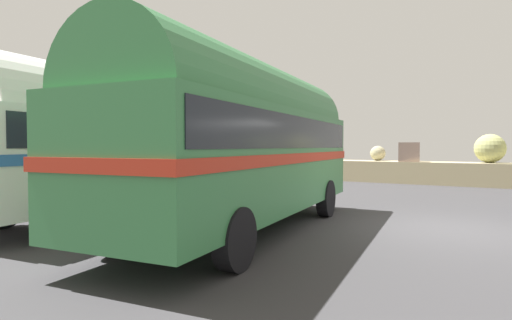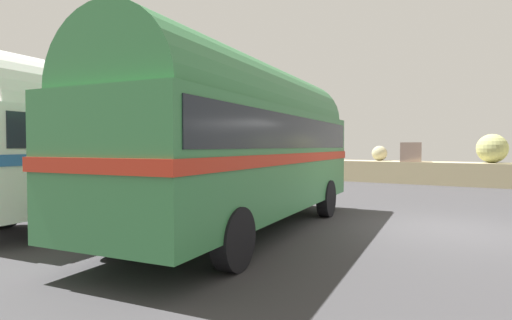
{
  "view_description": "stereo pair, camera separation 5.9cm",
  "coord_description": "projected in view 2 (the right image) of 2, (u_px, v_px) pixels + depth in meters",
  "views": [
    {
      "loc": [
        1.19,
        -9.98,
        1.87
      ],
      "look_at": [
        -3.73,
        -2.03,
        1.56
      ],
      "focal_mm": 28.9,
      "sensor_mm": 36.0,
      "label": 1
    },
    {
      "loc": [
        1.24,
        -9.95,
        1.87
      ],
      "look_at": [
        -3.73,
        -2.03,
        1.56
      ],
      "focal_mm": 28.9,
      "sensor_mm": 36.0,
      "label": 2
    }
  ],
  "objects": [
    {
      "name": "second_coach",
      "position": [
        122.0,
        140.0,
        11.13
      ],
      "size": [
        3.5,
        8.82,
        3.7
      ],
      "rotation": [
        0.0,
        0.0,
        0.13
      ],
      "color": "black",
      "rests_on": "ground"
    },
    {
      "name": "ground",
      "position": [
        447.0,
        230.0,
        9.14
      ],
      "size": [
        32.0,
        26.0,
        0.02
      ],
      "color": "#343335"
    },
    {
      "name": "breakwater",
      "position": [
        477.0,
        170.0,
        19.24
      ],
      "size": [
        31.36,
        2.21,
        2.44
      ],
      "color": "tan",
      "rests_on": "ground"
    },
    {
      "name": "vintage_coach",
      "position": [
        245.0,
        138.0,
        8.84
      ],
      "size": [
        3.52,
        8.82,
        3.7
      ],
      "rotation": [
        0.0,
        0.0,
        0.13
      ],
      "color": "black",
      "rests_on": "ground"
    }
  ]
}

